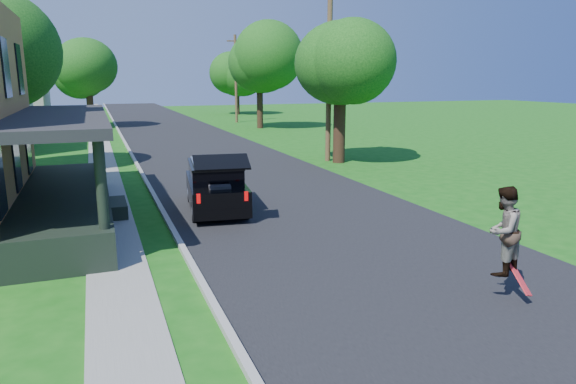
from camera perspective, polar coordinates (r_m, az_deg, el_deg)
name	(u,v)px	position (r m, az deg, el deg)	size (l,w,h in m)	color
ground	(368,256)	(12.41, 8.84, -7.02)	(140.00, 140.00, 0.00)	#145611
street	(201,149)	(30.98, -9.65, 4.70)	(8.00, 120.00, 0.02)	black
curb	(130,153)	(30.47, -17.15, 4.19)	(0.15, 120.00, 0.12)	#989793
sidewalk	(101,154)	(30.42, -20.07, 3.98)	(1.30, 120.00, 0.03)	gray
black_suv	(216,186)	(16.42, -8.04, 0.63)	(2.15, 4.50, 2.02)	black
skateboarder	(503,231)	(10.36, 22.79, -4.00)	(1.00, 0.90, 1.69)	black
skateboard	(519,279)	(10.66, 24.29, -8.82)	(0.20, 0.62, 0.56)	red
tree_left_far	(86,64)	(46.84, -21.49, 13.05)	(5.44, 5.42, 7.94)	black
tree_right_near	(340,58)	(25.57, 5.77, 14.59)	(5.06, 4.95, 7.58)	black
tree_right_mid	(259,58)	(43.64, -3.25, 14.70)	(6.71, 6.83, 8.81)	black
tree_right_far	(236,74)	(60.76, -5.75, 12.93)	(5.15, 5.06, 7.38)	black
utility_pole_near	(329,72)	(25.98, 4.59, 13.14)	(1.61, 0.28, 8.56)	#4F3324
utility_pole_far	(236,78)	(49.60, -5.81, 12.52)	(1.55, 0.26, 8.07)	#4F3324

